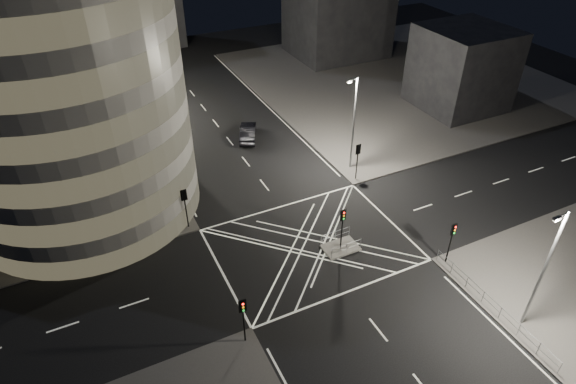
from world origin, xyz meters
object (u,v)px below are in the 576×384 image
street_lamp_right_far (353,121)px  sedan (248,132)px  traffic_signal_nr (452,236)px  traffic_signal_island (343,222)px  central_island (340,248)px  traffic_signal_fl (185,202)px  street_lamp_left_near (158,149)px  street_lamp_left_far (122,80)px  street_lamp_right_near (544,268)px  traffic_signal_nl (243,313)px  traffic_signal_fr (358,155)px

street_lamp_right_far → sedan: bearing=124.3°
traffic_signal_nr → traffic_signal_island: (-6.80, 5.30, 0.00)m
central_island → traffic_signal_fl: 13.91m
traffic_signal_nr → street_lamp_right_far: 16.03m
traffic_signal_fl → traffic_signal_island: (10.80, -8.30, 0.00)m
street_lamp_left_near → street_lamp_right_far: (18.87, -3.00, 0.00)m
street_lamp_left_far → street_lamp_right_near: 47.88m
sedan → street_lamp_left_far: bearing=-17.3°
traffic_signal_fl → street_lamp_left_far: 23.36m
traffic_signal_nr → street_lamp_left_near: bearing=134.1°
traffic_signal_nr → traffic_signal_island: size_ratio=1.00×
central_island → street_lamp_left_near: size_ratio=0.30×
traffic_signal_nl → street_lamp_left_far: bearing=91.0°
street_lamp_left_near → traffic_signal_fr: bearing=-15.9°
sedan → traffic_signal_nl: bearing=91.9°
traffic_signal_fl → street_lamp_right_far: street_lamp_right_far is taller
traffic_signal_nr → traffic_signal_island: same height
traffic_signal_fl → sedan: 17.02m
traffic_signal_nl → street_lamp_right_far: (18.24, 15.80, 2.63)m
traffic_signal_island → street_lamp_left_near: size_ratio=0.40×
central_island → sedan: bearing=89.5°
street_lamp_left_near → street_lamp_right_near: size_ratio=1.00×
central_island → traffic_signal_nr: size_ratio=0.75×
traffic_signal_fl → traffic_signal_fr: size_ratio=1.00×
traffic_signal_fl → traffic_signal_nl: same height
traffic_signal_fr → street_lamp_left_far: bearing=128.2°
traffic_signal_fr → street_lamp_right_far: size_ratio=0.40×
traffic_signal_nr → street_lamp_right_near: size_ratio=0.40×
traffic_signal_fl → sedan: size_ratio=0.79×
street_lamp_left_far → traffic_signal_fr: bearing=-51.8°
traffic_signal_nl → sedan: (10.97, 26.45, -2.08)m
traffic_signal_nr → street_lamp_right_near: street_lamp_right_near is taller
traffic_signal_nl → sedan: size_ratio=0.79×
street_lamp_left_far → street_lamp_right_far: size_ratio=1.00×
central_island → sedan: 21.16m
street_lamp_left_near → sedan: 14.68m
street_lamp_left_far → street_lamp_right_far: bearing=-48.1°
sedan → street_lamp_left_near: bearing=57.8°
street_lamp_right_far → street_lamp_right_near: 23.00m
street_lamp_right_near → street_lamp_right_far: bearing=90.0°
traffic_signal_nr → street_lamp_left_far: size_ratio=0.40×
traffic_signal_nl → traffic_signal_nr: (17.60, 0.00, 0.00)m
traffic_signal_fr → street_lamp_right_near: size_ratio=0.40×
street_lamp_left_near → traffic_signal_island: bearing=-49.7°
street_lamp_left_near → street_lamp_right_far: size_ratio=1.00×
traffic_signal_fl → street_lamp_left_near: (-0.64, 5.20, 2.63)m
central_island → street_lamp_right_near: size_ratio=0.30×
traffic_signal_nr → traffic_signal_island: 8.62m
street_lamp_left_far → sedan: street_lamp_left_far is taller
traffic_signal_fr → street_lamp_left_near: size_ratio=0.40×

